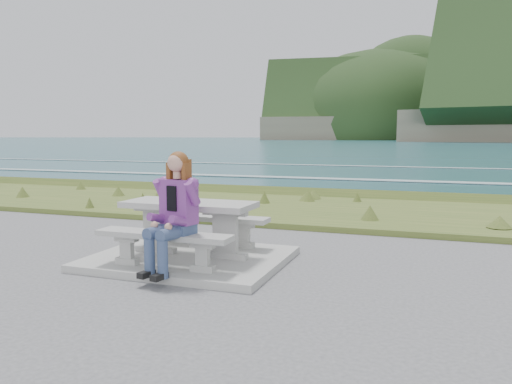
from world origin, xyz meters
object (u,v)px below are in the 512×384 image
picnic_table (189,214)px  seated_woman (171,228)px  bench_landward (163,240)px  bench_seaward (211,222)px

picnic_table → seated_woman: seated_woman is taller
picnic_table → bench_landward: picnic_table is taller
bench_landward → seated_woman: (0.18, -0.14, 0.19)m
picnic_table → bench_seaward: bearing=90.0°
seated_woman → bench_seaward: bearing=108.1°
picnic_table → bench_seaward: picnic_table is taller
seated_woman → picnic_table: bearing=113.7°
seated_woman → bench_landward: bearing=154.5°
bench_landward → picnic_table: bearing=90.0°
bench_landward → bench_seaward: size_ratio=1.00×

